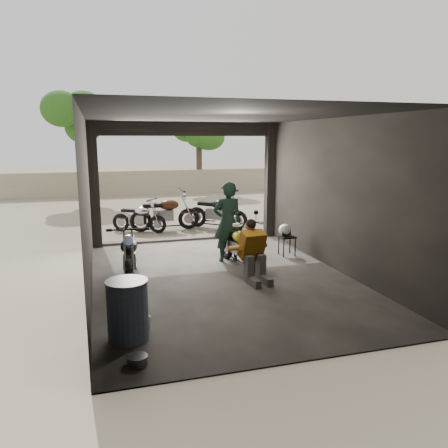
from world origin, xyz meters
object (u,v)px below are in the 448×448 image
outside_bike_c (217,210)px  sign_post (319,171)px  mechanic (255,253)px  outside_bike_a (139,215)px  stool (287,239)px  left_bike (129,252)px  oil_drum (128,312)px  outside_bike_b (165,210)px  main_bike (238,242)px  helmet (285,230)px  rider (228,222)px

outside_bike_c → sign_post: (2.61, -1.58, 1.24)m
mechanic → outside_bike_c: bearing=75.6°
outside_bike_c → mechanic: outside_bike_c is taller
outside_bike_a → mechanic: (1.71, -5.41, 0.09)m
stool → left_bike: bearing=-167.4°
left_bike → outside_bike_a: left_bike is taller
oil_drum → outside_bike_b: bearing=77.4°
outside_bike_b → oil_drum: 7.45m
outside_bike_a → oil_drum: bearing=-155.3°
main_bike → helmet: main_bike is taller
outside_bike_a → outside_bike_c: size_ratio=0.84×
outside_bike_b → outside_bike_c: 1.60m
main_bike → oil_drum: bearing=-139.0°
outside_bike_b → left_bike: bearing=162.3°
mechanic → rider: bearing=85.3°
main_bike → stool: 1.46m
left_bike → rider: size_ratio=0.94×
left_bike → helmet: 3.83m
left_bike → outside_bike_b: 4.79m
outside_bike_c → sign_post: size_ratio=0.67×
rider → helmet: (1.47, 0.12, -0.28)m
outside_bike_c → stool: bearing=-125.0°
outside_bike_a → helmet: outside_bike_a is taller
mechanic → helmet: 2.23m
left_bike → helmet: (3.72, 0.90, 0.05)m
rider → oil_drum: (-2.48, -3.46, -0.48)m
rider → mechanic: size_ratio=1.53×
outside_bike_b → outside_bike_c: outside_bike_b is taller
left_bike → mechanic: mechanic is taller
stool → outside_bike_b: bearing=122.1°
left_bike → helmet: bearing=18.5°
outside_bike_a → stool: outside_bike_a is taller
main_bike → outside_bike_a: size_ratio=1.06×
main_bike → stool: size_ratio=3.26×
oil_drum → rider: bearing=54.4°
main_bike → helmet: bearing=11.8°
mechanic → stool: 2.21m
outside_bike_c → stool: 3.63m
outside_bike_a → stool: size_ratio=3.07×
left_bike → stool: 3.85m
main_bike → mechanic: size_ratio=1.35×
helmet → left_bike: bearing=-155.2°
outside_bike_b → mechanic: outside_bike_b is taller
outside_bike_b → outside_bike_c: bearing=-97.7°
outside_bike_c → mechanic: size_ratio=1.50×
left_bike → main_bike: bearing=14.3°
outside_bike_c → mechanic: (-0.67, -5.22, -0.01)m
main_bike → outside_bike_b: outside_bike_b is taller
rider → stool: (1.50, 0.06, -0.49)m
left_bike → oil_drum: 2.69m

